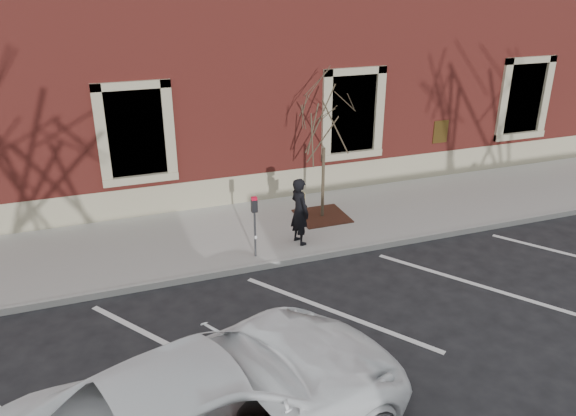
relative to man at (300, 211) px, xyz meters
name	(u,v)px	position (x,y,z in m)	size (l,w,h in m)	color
ground	(297,262)	(-0.30, -0.63, -0.96)	(120.00, 120.00, 0.00)	#28282B
sidewalk_near	(273,228)	(-0.30, 1.12, -0.89)	(40.00, 3.50, 0.15)	#A29F98
curb_near	(298,260)	(-0.30, -0.68, -0.89)	(40.00, 0.12, 0.15)	#9E9E99
parking_stripes	(336,312)	(-0.30, -2.83, -0.96)	(28.00, 4.40, 0.01)	silver
building_civic	(213,43)	(-0.30, 7.11, 3.03)	(40.00, 8.62, 8.00)	maroon
man	(300,211)	(0.00, 0.00, 0.00)	(0.59, 0.39, 1.63)	black
parking_meter	(255,216)	(-1.19, -0.31, 0.19)	(0.13, 0.10, 1.45)	#595B60
tree_grate	(322,216)	(1.11, 1.21, -0.80)	(1.27, 1.27, 0.03)	#462216
sapling	(324,128)	(1.11, 1.21, 1.59)	(2.06, 2.06, 3.44)	#453829
white_truck	(215,408)	(-3.29, -5.43, -0.15)	(2.70, 5.86, 1.63)	white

